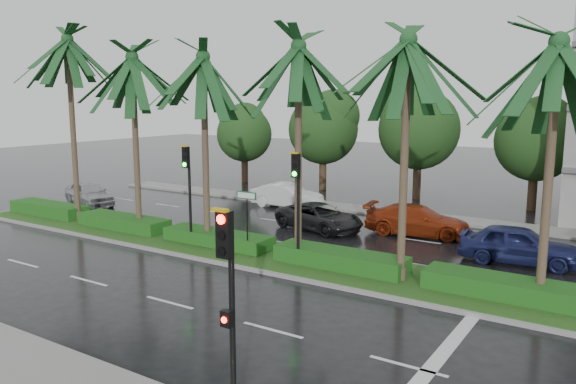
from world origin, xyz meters
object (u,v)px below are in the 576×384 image
Objects in this scene: signal_near at (229,308)px; signal_median_left at (188,180)px; street_sign at (247,207)px; car_white at (287,196)px; car_blue at (519,245)px; car_darkgrey at (319,217)px; car_silver at (89,193)px; car_red at (417,220)px.

signal_median_left is at bearing 135.91° from signal_near.
street_sign is 11.01m from car_white.
car_white is 14.80m from car_blue.
car_darkgrey is 9.54m from car_blue.
car_blue is at bearing 28.48° from street_sign.
car_darkgrey is at bearing 79.27° from car_blue.
car_blue reaches higher than car_silver.
signal_near is at bearing -152.57° from car_white.
signal_median_left is 13.77m from car_blue.
car_red is (9.00, -2.43, -0.00)m from car_white.
signal_near is 0.99× the size of car_white.
car_blue is at bearing -123.51° from car_red.
car_white is at bearing 65.23° from car_blue.
car_darkgrey is 1.04× the size of car_blue.
signal_median_left is 1.00× the size of car_silver.
car_white reaches higher than car_darkgrey.
street_sign reaches higher than car_red.
signal_median_left reaches higher than car_darkgrey.
car_red is 5.53m from car_blue.
signal_near is 1.00× the size of car_silver.
signal_near is 17.41m from car_darkgrey.
signal_near is at bearing -44.09° from signal_median_left.
car_blue reaches higher than car_darkgrey.
signal_near is at bearing -179.97° from car_red.
street_sign is 0.55× the size of car_darkgrey.
street_sign is at bearing 125.34° from signal_near.
car_silver is at bearing 111.60° from car_darkgrey.
car_white is 0.94× the size of car_darkgrey.
signal_near is 22.99m from car_white.
car_darkgrey is at bearing 90.00° from street_sign.
signal_near reaches higher than car_blue.
signal_near is 0.97× the size of car_blue.
car_white is at bearing 120.12° from signal_near.
car_darkgrey is at bearing -65.63° from car_silver.
car_white is at bearing 66.73° from car_red.
car_blue is (5.00, -2.37, 0.05)m from car_red.
street_sign is 0.52× the size of car_red.
signal_near reaches higher than car_darkgrey.
signal_near is 13.93m from signal_median_left.
signal_near reaches higher than car_red.
car_blue is (12.50, 5.34, -2.23)m from signal_median_left.
signal_median_left is 3.13m from street_sign.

